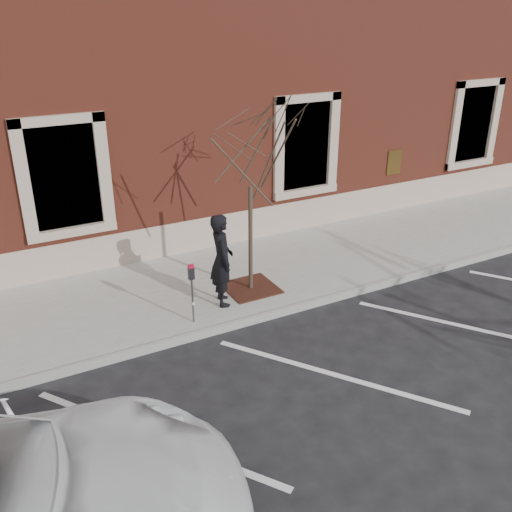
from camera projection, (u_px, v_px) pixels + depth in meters
ground at (270, 317)px, 11.41m from camera, size 120.00×120.00×0.00m
sidewalk_near at (232, 279)px, 12.78m from camera, size 40.00×3.50×0.15m
curb_near at (271, 315)px, 11.34m from camera, size 40.00×0.12×0.15m
parking_stripes at (334, 375)px, 9.64m from camera, size 28.00×4.40×0.01m
building_civic at (136, 70)px, 16.00m from camera, size 40.00×8.62×8.00m
man at (222, 260)px, 11.26m from camera, size 0.61×0.78×1.91m
parking_meter at (192, 283)px, 10.61m from camera, size 0.11×0.08×1.20m
tree_grate at (251, 288)px, 12.21m from camera, size 1.06×1.06×0.03m
sapling at (250, 155)px, 11.02m from camera, size 2.49×2.49×4.15m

